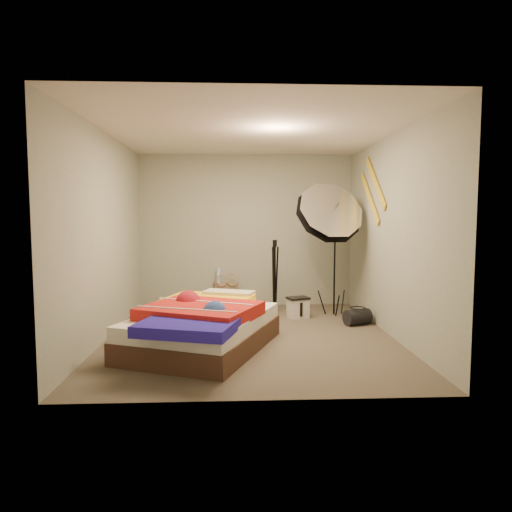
{
  "coord_description": "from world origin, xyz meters",
  "views": [
    {
      "loc": [
        -0.19,
        -5.57,
        1.49
      ],
      "look_at": [
        0.1,
        0.6,
        0.95
      ],
      "focal_mm": 32.0,
      "sensor_mm": 36.0,
      "label": 1
    }
  ],
  "objects": [
    {
      "name": "camera_tripod",
      "position": [
        0.42,
        1.33,
        0.65
      ],
      "size": [
        0.06,
        0.06,
        1.13
      ],
      "color": "black",
      "rests_on": "floor"
    },
    {
      "name": "wall_stripe_upper",
      "position": [
        1.73,
        0.6,
        1.95
      ],
      "size": [
        0.02,
        0.91,
        0.78
      ],
      "primitive_type": "cube",
      "rotation": [
        0.7,
        0.0,
        0.0
      ],
      "color": "gold",
      "rests_on": "wall_right"
    },
    {
      "name": "bed",
      "position": [
        -0.55,
        -0.51,
        0.27
      ],
      "size": [
        1.85,
        2.25,
        0.54
      ],
      "color": "#4A2E22",
      "rests_on": "floor"
    },
    {
      "name": "floor",
      "position": [
        0.0,
        0.0,
        0.0
      ],
      "size": [
        4.0,
        4.0,
        0.0
      ],
      "primitive_type": "plane",
      "color": "brown",
      "rests_on": "ground"
    },
    {
      "name": "photo_umbrella",
      "position": [
        1.17,
        1.05,
        1.5
      ],
      "size": [
        1.17,
        0.84,
        2.1
      ],
      "color": "black",
      "rests_on": "floor"
    },
    {
      "name": "wall_right",
      "position": [
        1.75,
        0.0,
        1.25
      ],
      "size": [
        0.0,
        4.0,
        4.0
      ],
      "primitive_type": "plane",
      "rotation": [
        1.57,
        0.0,
        -1.57
      ],
      "color": "#9DA292",
      "rests_on": "floor"
    },
    {
      "name": "tote_bag",
      "position": [
        -0.33,
        1.9,
        0.2
      ],
      "size": [
        0.43,
        0.27,
        0.41
      ],
      "primitive_type": "cube",
      "rotation": [
        -0.14,
        0.0,
        0.27
      ],
      "color": "#9D7C5F",
      "rests_on": "floor"
    },
    {
      "name": "wrapping_roll",
      "position": [
        -0.46,
        1.88,
        0.32
      ],
      "size": [
        0.1,
        0.19,
        0.64
      ],
      "primitive_type": "cylinder",
      "rotation": [
        -0.17,
        0.0,
        -0.15
      ],
      "color": "#6393CE",
      "rests_on": "floor"
    },
    {
      "name": "duffel_bag",
      "position": [
        1.49,
        0.52,
        0.11
      ],
      "size": [
        0.41,
        0.33,
        0.22
      ],
      "primitive_type": "cylinder",
      "rotation": [
        0.0,
        1.57,
        0.36
      ],
      "color": "black",
      "rests_on": "floor"
    },
    {
      "name": "camera_case",
      "position": [
        0.74,
        0.99,
        0.14
      ],
      "size": [
        0.33,
        0.28,
        0.28
      ],
      "primitive_type": "cube",
      "rotation": [
        0.0,
        0.0,
        0.33
      ],
      "color": "beige",
      "rests_on": "floor"
    },
    {
      "name": "ceiling",
      "position": [
        0.0,
        0.0,
        2.5
      ],
      "size": [
        4.0,
        4.0,
        0.0
      ],
      "primitive_type": "plane",
      "rotation": [
        3.14,
        0.0,
        0.0
      ],
      "color": "silver",
      "rests_on": "wall_back"
    },
    {
      "name": "wall_back",
      "position": [
        0.0,
        2.0,
        1.25
      ],
      "size": [
        3.5,
        0.0,
        3.5
      ],
      "primitive_type": "plane",
      "rotation": [
        1.57,
        0.0,
        0.0
      ],
      "color": "#9DA292",
      "rests_on": "floor"
    },
    {
      "name": "wall_front",
      "position": [
        0.0,
        -2.0,
        1.25
      ],
      "size": [
        3.5,
        0.0,
        3.5
      ],
      "primitive_type": "plane",
      "rotation": [
        -1.57,
        0.0,
        0.0
      ],
      "color": "#9DA292",
      "rests_on": "floor"
    },
    {
      "name": "wall_left",
      "position": [
        -1.75,
        0.0,
        1.25
      ],
      "size": [
        0.0,
        4.0,
        4.0
      ],
      "primitive_type": "plane",
      "rotation": [
        1.57,
        0.0,
        1.57
      ],
      "color": "#9DA292",
      "rests_on": "floor"
    },
    {
      "name": "wall_stripe_lower",
      "position": [
        1.73,
        0.85,
        1.75
      ],
      "size": [
        0.02,
        0.91,
        0.78
      ],
      "primitive_type": "cube",
      "rotation": [
        0.7,
        0.0,
        0.0
      ],
      "color": "gold",
      "rests_on": "wall_right"
    }
  ]
}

